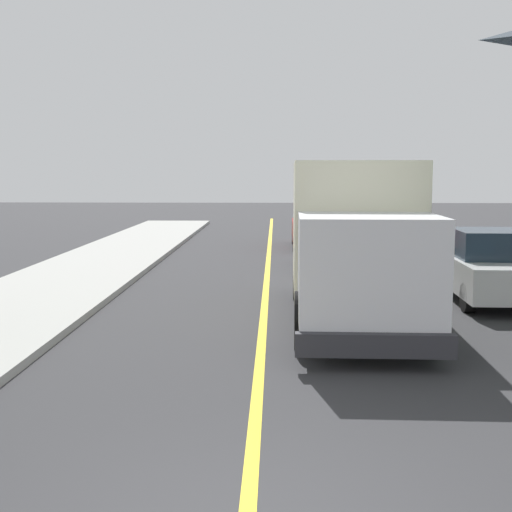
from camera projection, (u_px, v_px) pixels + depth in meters
centre_line_yellow at (265, 303)px, 15.52m from camera, size 0.16×56.00×0.01m
box_truck at (353, 233)px, 13.76m from camera, size 2.55×7.23×3.20m
parked_car_near at (329, 244)px, 20.73m from camera, size 1.91×4.44×1.67m
parked_car_mid at (315, 228)px, 26.75m from camera, size 1.85×4.42×1.67m
parked_van_across at (488, 267)px, 15.75m from camera, size 1.92×4.45×1.67m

